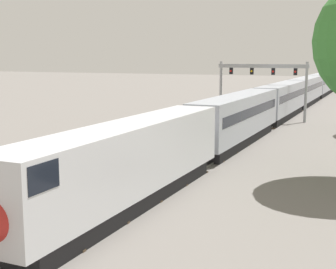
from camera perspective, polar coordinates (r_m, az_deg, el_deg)
ground_plane at (r=25.38m, az=-13.50°, el=-10.53°), size 400.00×400.00×0.00m
track_main at (r=80.27m, az=14.87°, el=2.86°), size 2.60×200.00×0.16m
track_near at (r=62.15m, az=6.81°, el=1.35°), size 2.60×160.00×0.16m
passenger_train at (r=79.79m, az=14.91°, el=4.66°), size 3.04×131.90×4.80m
signal_gantry at (r=66.04m, az=11.04°, el=6.64°), size 12.10×0.49×7.82m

